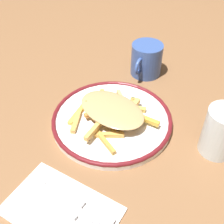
% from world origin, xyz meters
% --- Properties ---
extents(ground_plane, '(2.60, 2.60, 0.00)m').
position_xyz_m(ground_plane, '(0.00, 0.00, 0.00)').
color(ground_plane, brown).
extents(plate, '(0.29, 0.29, 0.02)m').
position_xyz_m(plate, '(0.00, 0.00, 0.01)').
color(plate, white).
rests_on(plate, ground_plane).
extents(fries_heap, '(0.19, 0.21, 0.04)m').
position_xyz_m(fries_heap, '(-0.00, -0.00, 0.04)').
color(fries_heap, tan).
rests_on(fries_heap, plate).
extents(napkin, '(0.13, 0.21, 0.01)m').
position_xyz_m(napkin, '(0.25, 0.04, 0.00)').
color(napkin, white).
rests_on(napkin, ground_plane).
extents(fork, '(0.03, 0.18, 0.01)m').
position_xyz_m(fork, '(0.22, 0.05, 0.01)').
color(fork, silver).
rests_on(fork, napkin).
extents(spoon, '(0.03, 0.15, 0.01)m').
position_xyz_m(spoon, '(0.25, 0.07, 0.01)').
color(spoon, silver).
rests_on(spoon, napkin).
extents(water_glass, '(0.08, 0.08, 0.11)m').
position_xyz_m(water_glass, '(-0.04, 0.24, 0.06)').
color(water_glass, silver).
rests_on(water_glass, ground_plane).
extents(coffee_mug, '(0.12, 0.09, 0.09)m').
position_xyz_m(coffee_mug, '(-0.23, -0.02, 0.05)').
color(coffee_mug, '#36539A').
rests_on(coffee_mug, ground_plane).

